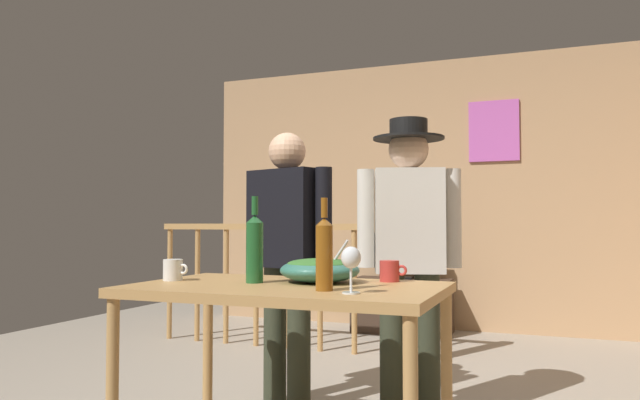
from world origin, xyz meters
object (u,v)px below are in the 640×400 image
object	(u,v)px
tv_console	(402,305)
salad_bowl	(320,269)
person_standing_left	(287,243)
wine_bottle_green	(255,247)
wine_bottle_amber	(324,252)
wine_glass	(351,260)
person_standing_right	(409,243)
flat_screen_tv	(401,252)
serving_table	(287,303)
mug_red	(390,271)
mug_white	(173,270)
stair_railing	(327,274)
framed_picture	(494,131)

from	to	relation	value
tv_console	salad_bowl	distance (m)	3.11
tv_console	person_standing_left	distance (m)	2.51
wine_bottle_green	wine_bottle_amber	world-z (taller)	wine_bottle_green
wine_glass	person_standing_right	xyz separation A→B (m)	(-0.00, 0.97, 0.03)
flat_screen_tv	serving_table	bearing A→B (deg)	-85.12
mug_red	person_standing_right	world-z (taller)	person_standing_right
flat_screen_tv	mug_white	distance (m)	3.18
mug_red	stair_railing	bearing A→B (deg)	118.36
wine_glass	wine_bottle_green	world-z (taller)	wine_bottle_green
flat_screen_tv	mug_red	xyz separation A→B (m)	(0.64, -2.86, 0.05)
stair_railing	wine_glass	size ratio (longest dim) A/B	13.73
salad_bowl	person_standing_right	size ratio (longest dim) A/B	0.22
framed_picture	wine_bottle_green	world-z (taller)	framed_picture
flat_screen_tv	wine_bottle_amber	xyz separation A→B (m)	(0.49, -3.30, 0.15)
framed_picture	person_standing_left	xyz separation A→B (m)	(-0.90, -2.71, -0.98)
serving_table	mug_red	bearing A→B (deg)	38.15
serving_table	mug_white	size ratio (longest dim) A/B	10.49
person_standing_left	wine_glass	bearing A→B (deg)	143.78
flat_screen_tv	wine_bottle_green	world-z (taller)	wine_bottle_green
salad_bowl	tv_console	bearing A→B (deg)	96.79
wine_glass	person_standing_left	distance (m)	1.19
person_standing_left	serving_table	bearing A→B (deg)	132.43
mug_red	mug_white	bearing A→B (deg)	-161.69
framed_picture	mug_red	world-z (taller)	framed_picture
wine_bottle_amber	person_standing_right	world-z (taller)	person_standing_right
stair_railing	wine_bottle_green	distance (m)	2.19
mug_red	person_standing_right	bearing A→B (deg)	92.43
wine_bottle_green	wine_bottle_amber	size ratio (longest dim) A/B	1.06
tv_console	serving_table	world-z (taller)	serving_table
flat_screen_tv	wine_bottle_amber	size ratio (longest dim) A/B	1.49
serving_table	person_standing_left	world-z (taller)	person_standing_left
serving_table	person_standing_right	bearing A→B (deg)	65.45
framed_picture	wine_glass	xyz separation A→B (m)	(-0.20, -3.67, -1.00)
person_standing_left	wine_bottle_green	bearing A→B (deg)	121.77
mug_red	person_standing_right	size ratio (longest dim) A/B	0.08
wine_glass	mug_white	size ratio (longest dim) A/B	1.41
flat_screen_tv	salad_bowl	world-z (taller)	salad_bowl
flat_screen_tv	mug_red	size ratio (longest dim) A/B	4.30
wine_glass	mug_white	bearing A→B (deg)	168.44
stair_railing	wine_bottle_amber	distance (m)	2.47
wine_glass	person_standing_left	bearing A→B (deg)	125.90
framed_picture	mug_red	size ratio (longest dim) A/B	4.64
person_standing_right	flat_screen_tv	bearing A→B (deg)	-93.37
stair_railing	wine_bottle_amber	world-z (taller)	wine_bottle_amber
person_standing_left	person_standing_right	distance (m)	0.70
serving_table	mug_white	distance (m)	0.57
mug_white	person_standing_right	size ratio (longest dim) A/B	0.08
mug_red	wine_bottle_green	bearing A→B (deg)	-153.67
wine_bottle_green	stair_railing	bearing A→B (deg)	102.42
wine_bottle_amber	mug_white	size ratio (longest dim) A/B	2.91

